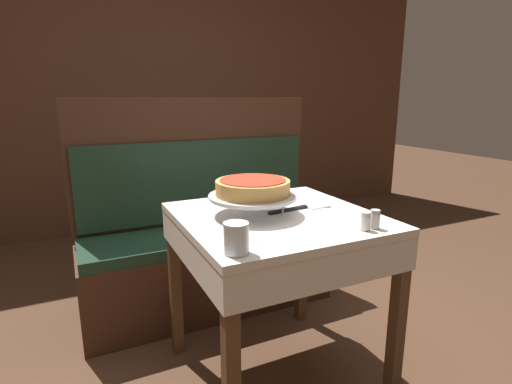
# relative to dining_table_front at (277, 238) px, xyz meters

# --- Properties ---
(ground_plane) EXTENTS (14.00, 14.00, 0.00)m
(ground_plane) POSITION_rel_dining_table_front_xyz_m (0.00, 0.00, -0.65)
(ground_plane) COLOR #472D1E
(dining_table_front) EXTENTS (0.77, 0.77, 0.76)m
(dining_table_front) POSITION_rel_dining_table_front_xyz_m (0.00, 0.00, 0.00)
(dining_table_front) COLOR beige
(dining_table_front) RESTS_ON ground_plane
(dining_table_rear) EXTENTS (0.86, 0.86, 0.76)m
(dining_table_rear) POSITION_rel_dining_table_front_xyz_m (0.13, 1.82, -0.01)
(dining_table_rear) COLOR #1E6B33
(dining_table_rear) RESTS_ON ground_plane
(booth_bench) EXTENTS (1.42, 0.45, 1.22)m
(booth_bench) POSITION_rel_dining_table_front_xyz_m (-0.06, 0.74, -0.29)
(booth_bench) COLOR #3D2316
(booth_bench) RESTS_ON ground_plane
(back_wall_panel) EXTENTS (6.00, 0.04, 2.40)m
(back_wall_panel) POSITION_rel_dining_table_front_xyz_m (0.00, 2.42, 0.55)
(back_wall_panel) COLOR #4C2D1E
(back_wall_panel) RESTS_ON ground_plane
(pizza_pan_stand) EXTENTS (0.36, 0.36, 0.08)m
(pizza_pan_stand) POSITION_rel_dining_table_front_xyz_m (-0.09, 0.04, 0.18)
(pizza_pan_stand) COLOR #ADADB2
(pizza_pan_stand) RESTS_ON dining_table_front
(deep_dish_pizza) EXTENTS (0.30, 0.30, 0.06)m
(deep_dish_pizza) POSITION_rel_dining_table_front_xyz_m (-0.09, 0.04, 0.22)
(deep_dish_pizza) COLOR tan
(deep_dish_pizza) RESTS_ON pizza_pan_stand
(pizza_server) EXTENTS (0.31, 0.10, 0.01)m
(pizza_server) POSITION_rel_dining_table_front_xyz_m (0.13, 0.02, 0.11)
(pizza_server) COLOR #BCBCC1
(pizza_server) RESTS_ON dining_table_front
(water_glass_near) EXTENTS (0.08, 0.08, 0.10)m
(water_glass_near) POSITION_rel_dining_table_front_xyz_m (-0.31, -0.31, 0.15)
(water_glass_near) COLOR silver
(water_glass_near) RESTS_ON dining_table_front
(salt_shaker) EXTENTS (0.04, 0.04, 0.07)m
(salt_shaker) POSITION_rel_dining_table_front_xyz_m (0.19, -0.31, 0.14)
(salt_shaker) COLOR silver
(salt_shaker) RESTS_ON dining_table_front
(pepper_shaker) EXTENTS (0.04, 0.04, 0.07)m
(pepper_shaker) POSITION_rel_dining_table_front_xyz_m (0.24, -0.31, 0.14)
(pepper_shaker) COLOR silver
(pepper_shaker) RESTS_ON dining_table_front
(condiment_caddy) EXTENTS (0.11, 0.11, 0.17)m
(condiment_caddy) POSITION_rel_dining_table_front_xyz_m (0.19, 1.74, 0.16)
(condiment_caddy) COLOR black
(condiment_caddy) RESTS_ON dining_table_rear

